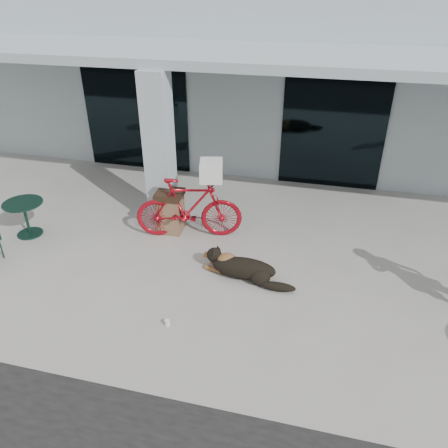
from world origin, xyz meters
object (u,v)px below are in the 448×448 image
(bicycle, at_px, (189,208))
(cafe_table_near, at_px, (26,219))
(dog, at_px, (244,267))
(trash_receptacle, at_px, (171,211))

(bicycle, height_order, cafe_table_near, bicycle)
(bicycle, bearing_deg, cafe_table_near, 89.20)
(bicycle, xyz_separation_m, cafe_table_near, (-3.18, -0.73, -0.27))
(dog, relative_size, trash_receptacle, 1.46)
(bicycle, relative_size, cafe_table_near, 2.71)
(bicycle, xyz_separation_m, dog, (1.34, -1.11, -0.41))
(bicycle, height_order, dog, bicycle)
(bicycle, relative_size, trash_receptacle, 2.36)
(bicycle, distance_m, cafe_table_near, 3.28)
(dog, height_order, cafe_table_near, cafe_table_near)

